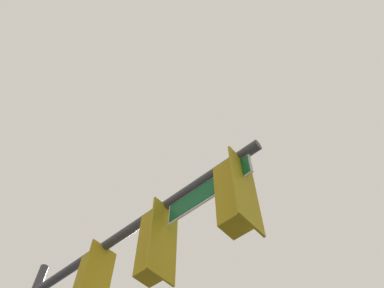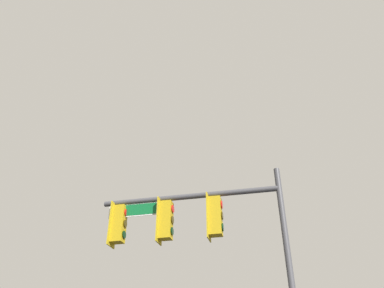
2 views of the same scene
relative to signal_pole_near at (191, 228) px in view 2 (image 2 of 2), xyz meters
The scene contains 1 object.
signal_pole_near is the anchor object (origin of this frame).
Camera 2 is at (-6.11, 3.39, 1.38)m, focal length 35.00 mm.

